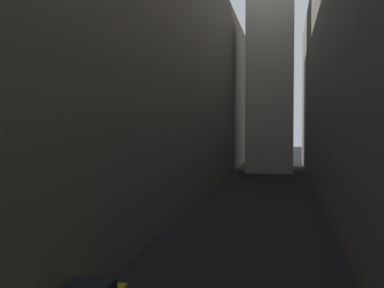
% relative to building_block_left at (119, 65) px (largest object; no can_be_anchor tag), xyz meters
% --- Properties ---
extents(ground_plane, '(264.00, 264.00, 0.00)m').
position_rel_building_block_left_xyz_m(ground_plane, '(12.14, -2.00, -12.44)').
color(ground_plane, black).
extents(building_block_left, '(13.29, 108.00, 24.87)m').
position_rel_building_block_left_xyz_m(building_block_left, '(0.00, 0.00, 0.00)').
color(building_block_left, '#60594F').
rests_on(building_block_left, ground).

